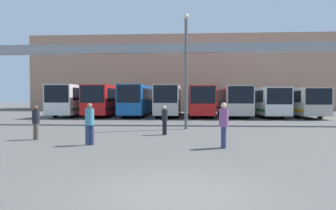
{
  "coord_description": "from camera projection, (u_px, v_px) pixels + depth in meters",
  "views": [
    {
      "loc": [
        0.25,
        -6.49,
        2.11
      ],
      "look_at": [
        -1.47,
        20.91,
        1.35
      ],
      "focal_mm": 32.0,
      "sensor_mm": 36.0,
      "label": 1
    }
  ],
  "objects": [
    {
      "name": "ground_plane",
      "position": [
        175.0,
        193.0,
        6.55
      ],
      "size": [
        200.0,
        200.0,
        0.0
      ],
      "primitive_type": "plane",
      "color": "#514F4C"
    },
    {
      "name": "building_backdrop",
      "position": [
        185.0,
        75.0,
        51.19
      ],
      "size": [
        48.54,
        12.0,
        11.65
      ],
      "color": "tan",
      "rests_on": "ground"
    },
    {
      "name": "overhead_gantry",
      "position": [
        184.0,
        56.0,
        23.31
      ],
      "size": [
        31.64,
        0.8,
        6.23
      ],
      "color": "gray",
      "rests_on": "ground"
    },
    {
      "name": "bus_slot_0",
      "position": [
        77.0,
        99.0,
        33.32
      ],
      "size": [
        2.6,
        10.49,
        3.31
      ],
      "color": "silver",
      "rests_on": "ground"
    },
    {
      "name": "bus_slot_1",
      "position": [
        107.0,
        99.0,
        33.32
      ],
      "size": [
        2.5,
        10.91,
        3.27
      ],
      "color": "red",
      "rests_on": "ground"
    },
    {
      "name": "bus_slot_2",
      "position": [
        138.0,
        99.0,
        33.36
      ],
      "size": [
        2.44,
        11.42,
        3.29
      ],
      "color": "#1959A5",
      "rests_on": "ground"
    },
    {
      "name": "bus_slot_3",
      "position": [
        169.0,
        99.0,
        33.34
      ],
      "size": [
        2.45,
        11.81,
        3.28
      ],
      "color": "beige",
      "rests_on": "ground"
    },
    {
      "name": "bus_slot_4",
      "position": [
        200.0,
        99.0,
        32.88
      ],
      "size": [
        2.49,
        11.31,
        3.16
      ],
      "color": "red",
      "rests_on": "ground"
    },
    {
      "name": "bus_slot_5",
      "position": [
        232.0,
        99.0,
        32.17
      ],
      "size": [
        2.54,
        10.32,
        3.18
      ],
      "color": "beige",
      "rests_on": "ground"
    },
    {
      "name": "bus_slot_6",
      "position": [
        263.0,
        100.0,
        32.74
      ],
      "size": [
        2.48,
        11.89,
        3.0
      ],
      "color": "silver",
      "rests_on": "ground"
    },
    {
      "name": "bus_slot_7",
      "position": [
        297.0,
        100.0,
        31.77
      ],
      "size": [
        2.55,
        10.37,
        2.97
      ],
      "color": "beige",
      "rests_on": "ground"
    },
    {
      "name": "pedestrian_near_center",
      "position": [
        90.0,
        123.0,
        13.04
      ],
      "size": [
        0.38,
        0.38,
        1.83
      ],
      "rotation": [
        0.0,
        0.0,
        0.42
      ],
      "color": "navy",
      "rests_on": "ground"
    },
    {
      "name": "pedestrian_near_right",
      "position": [
        36.0,
        122.0,
        14.68
      ],
      "size": [
        0.35,
        0.35,
        1.67
      ],
      "rotation": [
        0.0,
        0.0,
        5.58
      ],
      "color": "brown",
      "rests_on": "ground"
    },
    {
      "name": "pedestrian_near_left",
      "position": [
        224.0,
        124.0,
        12.27
      ],
      "size": [
        0.39,
        0.39,
        1.86
      ],
      "rotation": [
        0.0,
        0.0,
        1.37
      ],
      "color": "navy",
      "rests_on": "ground"
    },
    {
      "name": "pedestrian_mid_left",
      "position": [
        165.0,
        119.0,
        16.56
      ],
      "size": [
        0.33,
        0.33,
        1.61
      ],
      "rotation": [
        0.0,
        0.0,
        2.09
      ],
      "color": "black",
      "rests_on": "ground"
    },
    {
      "name": "lamp_post",
      "position": [
        186.0,
        66.0,
        19.42
      ],
      "size": [
        0.36,
        0.36,
        7.46
      ],
      "color": "#595B60",
      "rests_on": "ground"
    }
  ]
}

